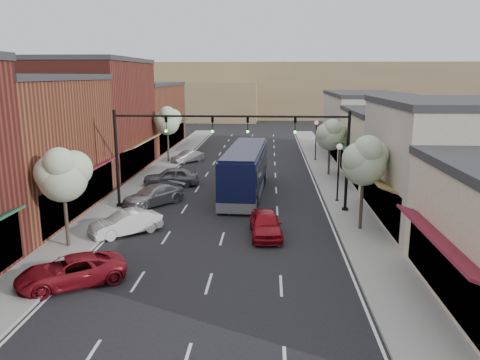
% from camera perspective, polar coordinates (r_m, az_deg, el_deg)
% --- Properties ---
extents(ground, '(160.00, 160.00, 0.00)m').
position_cam_1_polar(ground, '(25.61, -2.67, -8.70)').
color(ground, black).
rests_on(ground, ground).
extents(sidewalk_left, '(2.80, 73.00, 0.15)m').
position_cam_1_polar(sidewalk_left, '(44.60, -10.84, 0.47)').
color(sidewalk_left, gray).
rests_on(sidewalk_left, ground).
extents(sidewalk_right, '(2.80, 73.00, 0.15)m').
position_cam_1_polar(sidewalk_right, '(43.58, 11.08, 0.17)').
color(sidewalk_right, gray).
rests_on(sidewalk_right, ground).
extents(curb_left, '(0.25, 73.00, 0.17)m').
position_cam_1_polar(curb_left, '(44.27, -9.09, 0.45)').
color(curb_left, gray).
rests_on(curb_left, ground).
extents(curb_right, '(0.25, 73.00, 0.17)m').
position_cam_1_polar(curb_right, '(43.41, 9.25, 0.20)').
color(curb_right, gray).
rests_on(curb_right, ground).
extents(bldg_left_midnear, '(10.14, 14.10, 9.40)m').
position_cam_1_polar(bldg_left_midnear, '(34.50, -25.83, 3.62)').
color(bldg_left_midnear, brown).
rests_on(bldg_left_midnear, ground).
extents(bldg_left_midfar, '(10.14, 14.10, 10.90)m').
position_cam_1_polar(bldg_left_midfar, '(47.03, -17.62, 7.29)').
color(bldg_left_midfar, maroon).
rests_on(bldg_left_midfar, ground).
extents(bldg_left_far, '(10.14, 18.10, 8.40)m').
position_cam_1_polar(bldg_left_far, '(62.26, -12.24, 7.62)').
color(bldg_left_far, brown).
rests_on(bldg_left_far, ground).
extents(bldg_right_midnear, '(9.14, 12.10, 7.90)m').
position_cam_1_polar(bldg_right_midnear, '(32.14, 23.66, 1.89)').
color(bldg_right_midnear, '#B7AD9D').
rests_on(bldg_right_midnear, ground).
extents(bldg_right_midfar, '(9.14, 12.10, 6.40)m').
position_cam_1_polar(bldg_right_midfar, '(43.57, 18.28, 3.90)').
color(bldg_right_midfar, beige).
rests_on(bldg_right_midfar, ground).
extents(bldg_right_far, '(9.14, 16.10, 7.40)m').
position_cam_1_polar(bldg_right_far, '(57.06, 14.86, 6.55)').
color(bldg_right_far, '#B7AD9D').
rests_on(bldg_right_far, ground).
extents(hill_far, '(120.00, 30.00, 12.00)m').
position_cam_1_polar(hill_far, '(113.78, 2.32, 10.98)').
color(hill_far, '#7A6647').
rests_on(hill_far, ground).
extents(hill_near, '(50.00, 20.00, 8.00)m').
position_cam_1_polar(hill_near, '(105.53, -11.74, 9.51)').
color(hill_near, '#7A6647').
rests_on(hill_near, ground).
extents(signal_mast_right, '(8.22, 0.46, 7.00)m').
position_cam_1_polar(signal_mast_right, '(32.18, 8.85, 4.11)').
color(signal_mast_right, black).
rests_on(signal_mast_right, ground).
extents(signal_mast_left, '(8.22, 0.46, 7.00)m').
position_cam_1_polar(signal_mast_left, '(33.10, -10.97, 4.27)').
color(signal_mast_left, black).
rests_on(signal_mast_left, ground).
extents(tree_right_near, '(2.85, 2.65, 5.95)m').
position_cam_1_polar(tree_right_near, '(28.63, 14.99, 2.44)').
color(tree_right_near, '#47382B').
rests_on(tree_right_near, ground).
extents(tree_right_far, '(2.85, 2.65, 5.43)m').
position_cam_1_polar(tree_right_far, '(44.33, 11.00, 5.53)').
color(tree_right_far, '#47382B').
rests_on(tree_right_far, ground).
extents(tree_left_near, '(2.85, 2.65, 5.69)m').
position_cam_1_polar(tree_left_near, '(26.55, -20.79, 0.75)').
color(tree_left_near, '#47382B').
rests_on(tree_left_near, ground).
extents(tree_left_far, '(2.85, 2.65, 6.13)m').
position_cam_1_polar(tree_left_far, '(51.05, -8.82, 7.21)').
color(tree_left_far, '#47382B').
rests_on(tree_left_far, ground).
extents(lamp_post_near, '(0.44, 0.44, 4.44)m').
position_cam_1_polar(lamp_post_near, '(35.15, 11.95, 2.03)').
color(lamp_post_near, black).
rests_on(lamp_post_near, ground).
extents(lamp_post_far, '(0.44, 0.44, 4.44)m').
position_cam_1_polar(lamp_post_far, '(52.33, 9.26, 5.57)').
color(lamp_post_far, black).
rests_on(lamp_post_far, ground).
extents(coach_bus, '(3.34, 12.50, 3.78)m').
position_cam_1_polar(coach_bus, '(37.01, 0.64, 1.20)').
color(coach_bus, '#0C1033').
rests_on(coach_bus, ground).
extents(red_hatchback, '(2.17, 4.55, 1.50)m').
position_cam_1_polar(red_hatchback, '(27.72, 3.13, -5.36)').
color(red_hatchback, maroon).
rests_on(red_hatchback, ground).
extents(parked_car_a, '(5.24, 4.38, 1.33)m').
position_cam_1_polar(parked_car_a, '(22.84, -19.91, -10.40)').
color(parked_car_a, maroon).
rests_on(parked_car_a, ground).
extents(parked_car_b, '(4.21, 3.87, 1.40)m').
position_cam_1_polar(parked_car_b, '(28.83, -13.75, -5.11)').
color(parked_car_b, silver).
rests_on(parked_car_b, ground).
extents(parked_car_c, '(4.63, 5.10, 1.43)m').
position_cam_1_polar(parked_car_c, '(34.83, -10.55, -1.86)').
color(parked_car_c, '#95959A').
rests_on(parked_car_c, ground).
extents(parked_car_d, '(4.95, 2.54, 1.61)m').
position_cam_1_polar(parked_car_d, '(40.54, -8.38, 0.40)').
color(parked_car_d, slate).
rests_on(parked_car_d, ground).
extents(parked_car_e, '(3.43, 3.82, 1.26)m').
position_cam_1_polar(parked_car_e, '(51.32, -6.40, 2.83)').
color(parked_car_e, '#9B9BA0').
rests_on(parked_car_e, ground).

